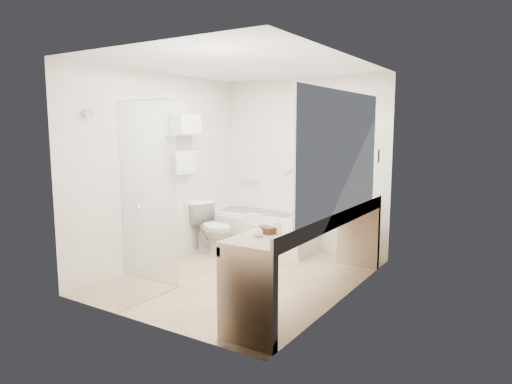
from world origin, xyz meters
The scene contains 25 objects.
floor centered at (0.00, 0.00, 0.00)m, with size 3.20×3.20×0.00m, color tan.
ceiling centered at (0.00, 0.00, 2.50)m, with size 2.60×3.20×0.10m, color white.
wall_back centered at (0.00, 1.60, 1.25)m, with size 2.60×0.10×2.50m, color silver.
wall_front centered at (0.00, -1.60, 1.25)m, with size 2.60×0.10×2.50m, color silver.
wall_left centered at (-1.30, 0.00, 1.25)m, with size 0.10×3.20×2.50m, color silver.
wall_right centered at (1.30, 0.00, 1.25)m, with size 0.10×3.20×2.50m, color silver.
bathtub centered at (-0.50, 1.24, 0.28)m, with size 1.60×0.73×0.59m.
grab_bar_short centered at (-0.95, 1.56, 0.95)m, with size 0.03×0.03×0.40m, color silver.
grab_bar_long centered at (-0.05, 1.56, 1.25)m, with size 0.03×0.03×0.60m, color silver.
shower_enclosure centered at (-0.63, -0.93, 1.07)m, with size 0.96×0.91×2.11m.
towel_shelf centered at (-1.17, 0.35, 1.75)m, with size 0.24×0.55×0.81m.
vanity_counter centered at (1.02, -0.15, 0.64)m, with size 0.55×2.70×0.95m.
sink centered at (1.05, 0.25, 0.82)m, with size 0.40×0.52×0.14m, color white.
faucet centered at (1.20, 0.25, 0.93)m, with size 0.03×0.03×0.14m, color silver.
mirror centered at (1.29, -0.15, 1.55)m, with size 0.02×2.00×1.20m, color #AEB4BB.
hairdryer_unit centered at (1.25, 1.05, 1.45)m, with size 0.08×0.10×0.18m, color silver.
toilet centered at (-0.95, 0.64, 0.36)m, with size 0.41×0.73×0.72m, color white.
amenity_basket centered at (0.93, -0.99, 0.88)m, with size 0.17×0.11×0.06m, color #442518.
soap_bottle_a centered at (1.02, -0.94, 0.88)m, with size 0.07×0.15×0.07m, color silver.
soap_bottle_b centered at (0.94, -1.15, 0.89)m, with size 0.09×0.11×0.09m, color silver.
water_bottle_left centered at (1.01, 1.10, 0.94)m, with size 0.06×0.06×0.19m.
water_bottle_mid centered at (0.99, 0.78, 0.93)m, with size 0.05×0.05×0.18m.
water_bottle_right centered at (1.05, 0.85, 0.94)m, with size 0.06×0.06×0.19m.
drinking_glass_near centered at (0.87, 0.52, 0.89)m, with size 0.06×0.06×0.08m, color silver.
drinking_glass_far centered at (0.99, 0.13, 0.90)m, with size 0.07×0.07×0.09m, color silver.
Camera 1 is at (3.00, -4.43, 1.79)m, focal length 32.00 mm.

